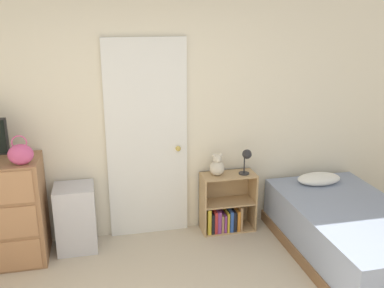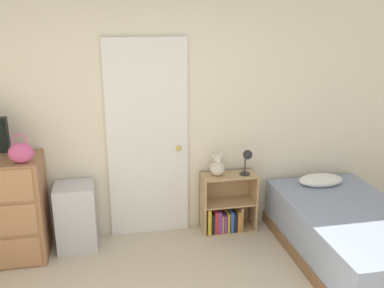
{
  "view_description": "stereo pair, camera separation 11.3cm",
  "coord_description": "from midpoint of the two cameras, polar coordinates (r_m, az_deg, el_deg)",
  "views": [
    {
      "loc": [
        -0.4,
        -2.05,
        2.31
      ],
      "look_at": [
        0.5,
        1.93,
        1.05
      ],
      "focal_mm": 40.0,
      "sensor_mm": 36.0,
      "label": 1
    },
    {
      "loc": [
        -0.29,
        -2.08,
        2.31
      ],
      "look_at": [
        0.5,
        1.93,
        1.05
      ],
      "focal_mm": 40.0,
      "sensor_mm": 36.0,
      "label": 2
    }
  ],
  "objects": [
    {
      "name": "wall_back",
      "position": [
        4.42,
        -7.95,
        3.43
      ],
      "size": [
        10.0,
        0.06,
        2.55
      ],
      "color": "beige",
      "rests_on": "ground_plane"
    },
    {
      "name": "door_closed",
      "position": [
        4.43,
        -6.72,
        0.42
      ],
      "size": [
        0.83,
        0.09,
        2.09
      ],
      "color": "white",
      "rests_on": "ground_plane"
    },
    {
      "name": "desk_lamp",
      "position": [
        4.55,
        6.58,
        -1.71
      ],
      "size": [
        0.13,
        0.12,
        0.28
      ],
      "color": "#262628",
      "rests_on": "bookshelf"
    },
    {
      "name": "bookshelf",
      "position": [
        4.75,
        3.77,
        -8.7
      ],
      "size": [
        0.59,
        0.27,
        0.65
      ],
      "color": "tan",
      "rests_on": "ground_plane"
    },
    {
      "name": "storage_bin",
      "position": [
        4.52,
        -15.91,
        -9.45
      ],
      "size": [
        0.39,
        0.36,
        0.68
      ],
      "color": "silver",
      "rests_on": "ground_plane"
    },
    {
      "name": "bed",
      "position": [
        4.5,
        19.71,
        -11.1
      ],
      "size": [
        1.09,
        1.9,
        0.62
      ],
      "color": "brown",
      "rests_on": "ground_plane"
    },
    {
      "name": "teddy_bear",
      "position": [
        4.52,
        2.66,
        -2.94
      ],
      "size": [
        0.16,
        0.16,
        0.24
      ],
      "color": "beige",
      "rests_on": "bookshelf"
    },
    {
      "name": "handbag",
      "position": [
        4.07,
        -22.63,
        -1.25
      ],
      "size": [
        0.22,
        0.13,
        0.27
      ],
      "color": "#C64C7F",
      "rests_on": "dresser"
    }
  ]
}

